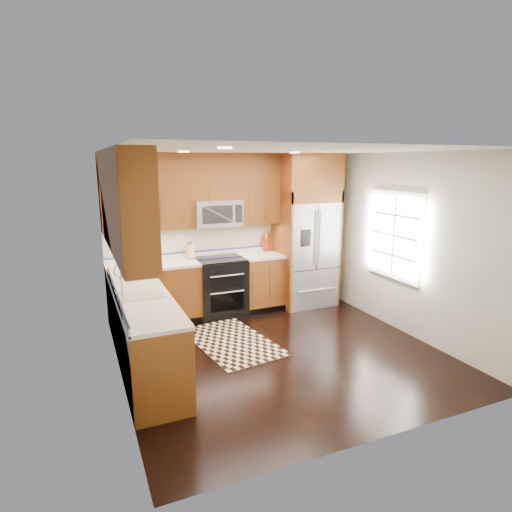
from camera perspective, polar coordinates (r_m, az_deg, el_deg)
name	(u,v)px	position (r m, az deg, el deg)	size (l,w,h in m)	color
ground	(279,352)	(5.82, 3.13, -12.61)	(4.00, 4.00, 0.00)	black
wall_back	(228,232)	(7.21, -3.80, 3.15)	(4.00, 0.02, 2.60)	silver
wall_left	(115,272)	(4.87, -18.31, -2.02)	(0.02, 4.00, 2.60)	silver
wall_right	(405,244)	(6.52, 19.24, 1.48)	(0.02, 4.00, 2.60)	silver
window	(395,235)	(6.64, 18.00, 2.63)	(0.04, 1.10, 1.30)	white
base_cabinets	(171,311)	(6.07, -11.26, -7.17)	(2.85, 3.00, 0.90)	brown
countertop	(178,275)	(6.07, -10.36, -2.49)	(2.86, 3.01, 0.04)	white
upper_cabinets	(169,195)	(5.94, -11.53, 7.98)	(2.85, 3.00, 1.15)	brown
range	(221,287)	(7.01, -4.72, -4.10)	(0.76, 0.67, 0.95)	black
microwave	(217,213)	(6.89, -5.25, 5.72)	(0.76, 0.40, 0.42)	#B2B2B7
refrigerator	(306,231)	(7.41, 6.70, 3.38)	(0.98, 0.75, 2.60)	#B2B2B7
sink_faucet	(139,290)	(5.19, -15.39, -4.46)	(0.54, 0.44, 0.37)	#B2B2B7
rug	(232,342)	(6.10, -3.24, -11.32)	(0.94, 1.57, 0.01)	black
knife_block	(190,252)	(6.94, -8.82, 0.58)	(0.12, 0.15, 0.27)	tan
utensil_crock	(266,245)	(7.43, 1.35, 1.46)	(0.12, 0.12, 0.30)	#B4161C
cutting_board	(269,250)	(7.50, 1.81, 0.82)	(0.32, 0.32, 0.02)	brown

